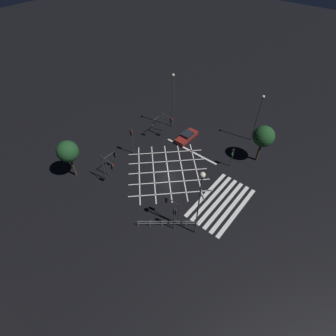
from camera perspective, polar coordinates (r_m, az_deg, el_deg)
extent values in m
plane|color=black|center=(37.16, 0.00, -0.72)|extent=(200.00, 200.00, 0.00)
cube|color=silver|center=(34.78, 8.33, -5.62)|extent=(9.14, 0.50, 0.01)
cube|color=silver|center=(34.53, 9.58, -6.34)|extent=(9.14, 0.50, 0.01)
cube|color=silver|center=(34.31, 10.84, -7.07)|extent=(9.14, 0.50, 0.01)
cube|color=silver|center=(34.11, 12.13, -7.80)|extent=(9.14, 0.50, 0.01)
cube|color=silver|center=(33.93, 13.43, -8.53)|extent=(9.14, 0.50, 0.01)
cube|color=silver|center=(33.78, 14.75, -9.27)|extent=(9.14, 0.50, 0.01)
cube|color=silver|center=(37.65, 6.17, -0.29)|extent=(8.00, 8.00, 0.01)
cube|color=silver|center=(34.48, 0.65, -5.56)|extent=(8.00, 8.00, 0.01)
cube|color=silver|center=(37.35, 3.10, -0.50)|extent=(8.00, 8.00, 0.01)
cube|color=silver|center=(35.79, 0.31, -3.05)|extent=(8.00, 8.00, 0.01)
cube|color=silver|center=(37.16, 0.00, -0.72)|extent=(8.00, 8.00, 0.01)
cube|color=silver|center=(37.16, 0.00, -0.72)|extent=(8.00, 8.00, 0.01)
cube|color=silver|center=(37.08, -3.13, -0.93)|extent=(8.00, 8.00, 0.01)
cube|color=silver|center=(38.59, -0.29, 1.45)|extent=(8.00, 8.00, 0.01)
cube|color=silver|center=(37.11, -6.26, -1.14)|extent=(8.00, 8.00, 0.01)
cube|color=silver|center=(40.07, -0.56, 3.45)|extent=(8.00, 8.00, 0.01)
cube|color=silver|center=(40.42, 5.05, 3.68)|extent=(0.30, 9.14, 0.01)
cylinder|color=#2D2D30|center=(42.15, -1.46, 9.58)|extent=(0.11, 0.11, 4.28)
cylinder|color=#2D2D30|center=(40.46, -0.38, 11.33)|extent=(0.09, 2.05, 0.09)
cube|color=black|center=(40.18, 0.76, 10.28)|extent=(0.28, 0.16, 0.90)
sphere|color=red|center=(39.95, 0.89, 10.57)|extent=(0.18, 0.18, 0.18)
sphere|color=black|center=(40.13, 0.89, 10.22)|extent=(0.18, 0.18, 0.18)
sphere|color=black|center=(40.30, 0.88, 9.87)|extent=(0.18, 0.18, 0.18)
cube|color=black|center=(40.23, 0.66, 10.32)|extent=(0.36, 0.02, 0.98)
cylinder|color=#2D2D30|center=(35.55, -13.82, 0.03)|extent=(0.11, 0.11, 4.43)
cylinder|color=#2D2D30|center=(33.50, -13.28, 1.71)|extent=(0.09, 2.08, 0.09)
cube|color=black|center=(33.17, -11.99, 0.37)|extent=(0.28, 0.16, 0.90)
sphere|color=red|center=(32.89, -11.94, 0.65)|extent=(0.18, 0.18, 0.18)
sphere|color=black|center=(33.10, -11.86, 0.28)|extent=(0.18, 0.18, 0.18)
sphere|color=black|center=(33.31, -11.79, -0.08)|extent=(0.18, 0.18, 0.18)
cube|color=black|center=(33.22, -12.09, 0.44)|extent=(0.36, 0.02, 0.98)
cylinder|color=#2D2D30|center=(30.22, 2.49, -10.15)|extent=(0.11, 0.11, 3.75)
cylinder|color=#2D2D30|center=(29.16, 1.09, -7.24)|extent=(0.09, 1.91, 0.09)
cube|color=black|center=(29.88, -0.36, -6.84)|extent=(0.28, 0.16, 0.90)
sphere|color=black|center=(29.69, -0.53, -6.38)|extent=(0.18, 0.18, 0.18)
sphere|color=orange|center=(29.92, -0.52, -6.73)|extent=(0.18, 0.18, 0.18)
sphere|color=black|center=(30.16, -0.52, -7.09)|extent=(0.18, 0.18, 0.18)
cube|color=black|center=(29.84, -0.23, -6.93)|extent=(0.36, 0.02, 0.98)
cylinder|color=#2D2D30|center=(37.87, 13.76, 2.18)|extent=(0.11, 0.11, 3.26)
cube|color=black|center=(37.04, 13.96, 3.34)|extent=(0.16, 0.28, 0.90)
sphere|color=black|center=(36.76, 13.95, 3.60)|extent=(0.18, 0.18, 0.18)
sphere|color=black|center=(36.96, 13.87, 3.26)|extent=(0.18, 0.18, 0.18)
sphere|color=green|center=(37.15, 13.79, 2.91)|extent=(0.18, 0.18, 0.18)
cube|color=black|center=(37.10, 14.02, 3.41)|extent=(0.02, 0.36, 0.98)
cylinder|color=#2D2D30|center=(29.84, 1.32, -11.17)|extent=(0.11, 0.11, 3.75)
cube|color=black|center=(28.77, 1.53, -9.48)|extent=(0.16, 0.28, 0.90)
sphere|color=red|center=(28.58, 1.69, -8.99)|extent=(0.18, 0.18, 0.18)
sphere|color=black|center=(28.82, 1.67, -9.34)|extent=(0.18, 0.18, 0.18)
sphere|color=black|center=(29.06, 1.66, -9.68)|extent=(0.18, 0.18, 0.18)
cube|color=black|center=(28.73, 1.42, -9.59)|extent=(0.02, 0.36, 0.98)
cylinder|color=#2D2D30|center=(43.02, -1.01, 9.88)|extent=(0.11, 0.11, 3.62)
cylinder|color=#2D2D30|center=(41.35, -2.11, 11.03)|extent=(2.34, 0.09, 0.09)
cube|color=black|center=(40.90, -3.18, 9.79)|extent=(0.16, 0.28, 0.90)
sphere|color=black|center=(40.66, -3.31, 10.06)|extent=(0.18, 0.18, 0.18)
sphere|color=black|center=(40.83, -3.29, 9.72)|extent=(0.18, 0.18, 0.18)
sphere|color=green|center=(41.01, -3.27, 9.37)|extent=(0.18, 0.18, 0.18)
cube|color=black|center=(40.95, -3.10, 9.84)|extent=(0.02, 0.36, 0.98)
cylinder|color=#2D2D30|center=(36.49, -13.21, 0.37)|extent=(0.11, 0.11, 3.32)
cylinder|color=#2D2D30|center=(35.81, -12.60, 2.82)|extent=(1.68, 0.09, 0.09)
cube|color=black|center=(36.47, -11.51, 2.99)|extent=(0.16, 0.28, 0.90)
sphere|color=black|center=(36.32, -11.45, 3.44)|extent=(0.18, 0.18, 0.18)
sphere|color=black|center=(36.52, -11.39, 3.09)|extent=(0.18, 0.18, 0.18)
sphere|color=green|center=(36.71, -11.32, 2.74)|extent=(0.18, 0.18, 0.18)
cube|color=black|center=(36.43, -11.62, 2.92)|extent=(0.02, 0.36, 0.98)
cylinder|color=#2D2D30|center=(38.78, -7.86, 5.70)|extent=(0.11, 0.11, 4.56)
cube|color=black|center=(37.60, -7.98, 7.71)|extent=(0.28, 0.16, 0.90)
sphere|color=red|center=(37.35, -7.90, 8.01)|extent=(0.18, 0.18, 0.18)
sphere|color=black|center=(37.53, -7.86, 7.65)|extent=(0.18, 0.18, 0.18)
sphere|color=black|center=(37.71, -7.81, 7.29)|extent=(0.18, 0.18, 0.18)
cube|color=black|center=(37.65, -8.07, 7.76)|extent=(0.36, 0.02, 0.98)
cylinder|color=#2D2D30|center=(42.22, 18.74, 9.85)|extent=(0.14, 0.14, 7.63)
sphere|color=#F4EAC6|center=(40.21, 20.06, 14.39)|extent=(0.41, 0.41, 0.41)
cylinder|color=#2D2D30|center=(27.34, 6.58, -8.61)|extent=(0.14, 0.14, 9.56)
sphere|color=#F4EAC6|center=(23.55, 7.56, -1.49)|extent=(0.55, 0.55, 0.55)
cylinder|color=#2D2D30|center=(42.70, 1.06, 13.95)|extent=(0.14, 0.14, 9.05)
sphere|color=#F4EAC6|center=(40.47, 1.15, 19.58)|extent=(0.42, 0.42, 0.42)
cylinder|color=#38281C|center=(37.72, -19.95, 0.32)|extent=(0.29, 0.29, 3.37)
sphere|color=#19421E|center=(35.96, -21.01, 3.41)|extent=(2.83, 2.83, 2.83)
cylinder|color=#38281C|center=(39.93, 19.15, 3.43)|extent=(0.34, 0.34, 3.31)
sphere|color=#19421E|center=(38.26, 20.12, 6.50)|extent=(2.95, 2.95, 2.95)
cube|color=maroon|center=(42.28, 4.06, 6.77)|extent=(4.19, 1.71, 0.56)
cube|color=black|center=(42.05, 4.18, 7.36)|extent=(1.76, 1.51, 0.42)
sphere|color=white|center=(40.79, 2.94, 5.03)|extent=(0.16, 0.16, 0.16)
sphere|color=white|center=(41.27, 1.76, 5.64)|extent=(0.16, 0.16, 0.16)
cylinder|color=black|center=(41.22, 3.79, 5.33)|extent=(0.64, 0.20, 0.64)
cylinder|color=black|center=(41.89, 2.17, 6.16)|extent=(0.64, 0.20, 0.64)
cylinder|color=black|center=(42.91, 5.89, 7.04)|extent=(0.64, 0.20, 0.64)
cylinder|color=black|center=(43.55, 4.30, 7.82)|extent=(0.64, 0.20, 0.64)
cylinder|color=#B7B7BC|center=(31.35, -6.52, -11.93)|extent=(0.05, 0.05, 1.05)
cylinder|color=#B7B7BC|center=(31.23, -3.92, -11.98)|extent=(0.05, 0.05, 1.05)
cylinder|color=#B7B7BC|center=(31.16, -1.31, -12.00)|extent=(0.05, 0.05, 1.05)
cylinder|color=#B7B7BC|center=(31.16, 1.31, -12.00)|extent=(0.05, 0.05, 1.05)
cylinder|color=#B7B7BC|center=(31.23, 3.92, -11.98)|extent=(0.05, 0.05, 1.05)
cylinder|color=#B7B7BC|center=(31.35, 6.52, -11.93)|extent=(0.05, 0.05, 1.05)
cylinder|color=#B7B7BC|center=(30.75, 0.00, -11.52)|extent=(4.46, 5.40, 0.04)
cylinder|color=#B7B7BC|center=(31.11, 0.00, -11.95)|extent=(4.46, 5.40, 0.04)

